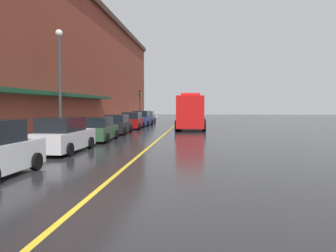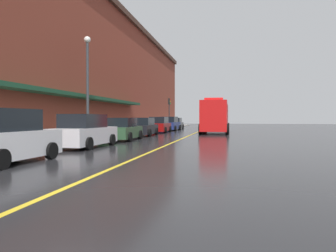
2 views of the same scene
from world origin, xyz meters
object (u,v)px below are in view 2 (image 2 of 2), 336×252
at_px(parked_car_1, 85,132).
at_px(parking_meter_3, 144,123).
at_px(parked_car_3, 143,127).
at_px(parking_meter_2, 166,122).
at_px(parked_car_4, 159,125).
at_px(traffic_light_near, 169,107).
at_px(parked_car_2, 122,130).
at_px(fire_truck, 215,117).
at_px(parked_car_0, 5,138).
at_px(parking_meter_0, 133,123).
at_px(parking_meter_1, 144,123).
at_px(parked_car_6, 175,124).
at_px(parked_car_5, 170,124).
at_px(street_lamp_left, 88,76).

bearing_deg(parked_car_1, parking_meter_3, 5.91).
distance_m(parked_car_3, parking_meter_2, 16.84).
bearing_deg(parked_car_4, parked_car_3, 178.24).
bearing_deg(parked_car_4, parked_car_1, 178.51).
height_order(parked_car_1, traffic_light_near, traffic_light_near).
relative_size(parked_car_3, parking_meter_3, 3.40).
distance_m(parked_car_1, parked_car_2, 5.51).
height_order(parked_car_1, fire_truck, fire_truck).
bearing_deg(parking_meter_2, parked_car_0, -87.75).
distance_m(parked_car_4, parking_meter_0, 4.75).
distance_m(parked_car_3, parking_meter_0, 2.10).
bearing_deg(parking_meter_3, parking_meter_2, 90.00).
xyz_separation_m(fire_truck, parking_meter_1, (-7.40, -0.85, -0.58)).
distance_m(parked_car_0, parking_meter_1, 22.63).
bearing_deg(parked_car_6, parked_car_0, 179.55).
bearing_deg(parked_car_0, parked_car_2, 1.27).
bearing_deg(parked_car_4, fire_truck, -91.50).
bearing_deg(parking_meter_1, parked_car_2, -82.47).
relative_size(fire_truck, parking_meter_1, 6.38).
distance_m(fire_truck, parking_meter_1, 7.47).
bearing_deg(fire_truck, parked_car_5, -134.38).
distance_m(parked_car_4, parking_meter_3, 1.62).
height_order(parked_car_0, fire_truck, fire_truck).
xyz_separation_m(parked_car_6, traffic_light_near, (-1.24, 1.88, 2.41)).
relative_size(parked_car_4, street_lamp_left, 0.67).
relative_size(parked_car_0, parking_meter_1, 3.18).
xyz_separation_m(parked_car_6, street_lamp_left, (-1.90, -23.94, 3.65)).
height_order(parked_car_4, parking_meter_3, parked_car_4).
bearing_deg(parking_meter_2, fire_truck, -55.52).
bearing_deg(parked_car_0, parked_car_5, 1.53).
bearing_deg(street_lamp_left, parked_car_0, -79.55).
bearing_deg(parked_car_2, parking_meter_0, 9.50).
xyz_separation_m(fire_truck, parking_meter_3, (-7.40, -0.59, -0.58)).
bearing_deg(parking_meter_1, parking_meter_3, 90.00).
bearing_deg(street_lamp_left, traffic_light_near, 88.53).
bearing_deg(parked_car_6, parking_meter_0, 174.68).
bearing_deg(parking_meter_1, traffic_light_near, 89.74).
relative_size(parking_meter_2, street_lamp_left, 0.19).
height_order(parked_car_2, parking_meter_1, parked_car_2).
bearing_deg(parking_meter_0, street_lamp_left, -94.07).
xyz_separation_m(parked_car_2, parking_meter_2, (-1.46, 22.64, 0.31)).
distance_m(fire_truck, street_lamp_left, 15.42).
xyz_separation_m(parking_meter_3, street_lamp_left, (-0.60, -12.30, 3.34)).
relative_size(parked_car_3, parked_car_6, 1.09).
bearing_deg(traffic_light_near, parked_car_4, -83.75).
distance_m(parked_car_2, street_lamp_left, 4.32).
relative_size(fire_truck, parking_meter_3, 6.38).
distance_m(street_lamp_left, traffic_light_near, 25.86).
relative_size(parked_car_2, parked_car_4, 0.95).
distance_m(parked_car_5, parking_meter_1, 6.84).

